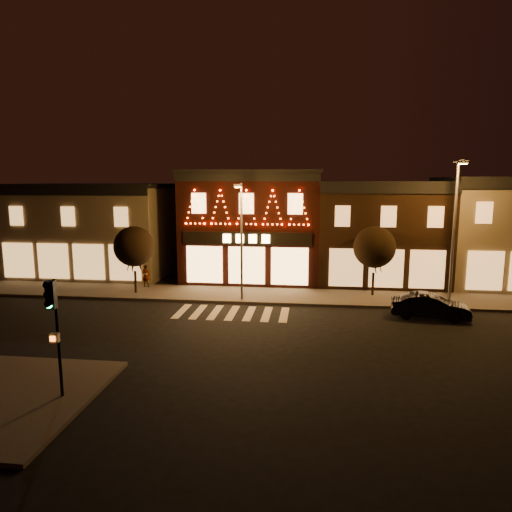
% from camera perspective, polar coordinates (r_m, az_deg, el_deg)
% --- Properties ---
extents(ground, '(120.00, 120.00, 0.00)m').
position_cam_1_polar(ground, '(22.96, -4.70, -9.88)').
color(ground, black).
rests_on(ground, ground).
extents(sidewalk_far, '(44.00, 4.00, 0.15)m').
position_cam_1_polar(sidewalk_far, '(30.26, 2.08, -4.95)').
color(sidewalk_far, '#47423D').
rests_on(sidewalk_far, ground).
extents(building_left, '(12.20, 8.28, 7.30)m').
position_cam_1_polar(building_left, '(39.49, -19.37, 3.18)').
color(building_left, '#7D6F59').
rests_on(building_left, ground).
extents(building_pulp, '(10.20, 8.34, 8.30)m').
position_cam_1_polar(building_pulp, '(35.64, -0.27, 3.91)').
color(building_pulp, black).
rests_on(building_pulp, ground).
extents(building_right_a, '(9.20, 8.28, 7.50)m').
position_cam_1_polar(building_right_a, '(35.78, 15.02, 2.96)').
color(building_right_a, '#311E11').
rests_on(building_right_a, ground).
extents(building_right_b, '(9.20, 8.28, 7.80)m').
position_cam_1_polar(building_right_b, '(38.09, 28.57, 2.74)').
color(building_right_b, '#7D6F59').
rests_on(building_right_b, ground).
extents(traffic_signal_near, '(0.32, 0.43, 4.16)m').
position_cam_1_polar(traffic_signal_near, '(16.92, -23.81, -6.78)').
color(traffic_signal_near, black).
rests_on(traffic_signal_near, sidewalk_near).
extents(streetlamp_mid, '(0.46, 1.65, 7.26)m').
position_cam_1_polar(streetlamp_mid, '(28.11, -1.88, 2.94)').
color(streetlamp_mid, '#59595E').
rests_on(streetlamp_mid, sidewalk_far).
extents(streetlamp_right, '(0.66, 1.98, 8.60)m').
position_cam_1_polar(streetlamp_right, '(30.11, 23.50, 4.10)').
color(streetlamp_right, '#59595E').
rests_on(streetlamp_right, sidewalk_far).
extents(tree_left, '(2.66, 2.66, 4.44)m').
position_cam_1_polar(tree_left, '(31.26, -14.92, 1.15)').
color(tree_left, black).
rests_on(tree_left, sidewalk_far).
extents(tree_right, '(2.70, 2.70, 4.51)m').
position_cam_1_polar(tree_right, '(30.51, 14.50, 1.06)').
color(tree_right, black).
rests_on(tree_right, sidewalk_far).
extents(dark_sedan, '(4.33, 2.07, 1.37)m').
position_cam_1_polar(dark_sedan, '(27.25, 20.81, -5.86)').
color(dark_sedan, black).
rests_on(dark_sedan, ground).
extents(pedestrian, '(0.59, 0.40, 1.59)m').
position_cam_1_polar(pedestrian, '(33.15, -13.52, -2.40)').
color(pedestrian, gray).
rests_on(pedestrian, sidewalk_far).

